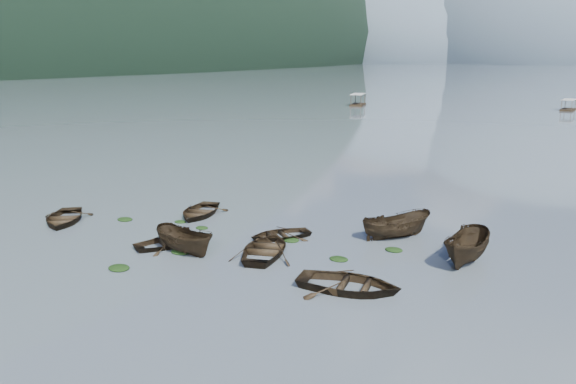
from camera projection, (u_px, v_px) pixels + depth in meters
The scene contains 22 objects.
ground_plane at pixel (169, 280), 28.16m from camera, with size 2400.00×2400.00×0.00m, color #4F5962.
haze_mtn_a at pixel (422, 61), 911.43m from camera, with size 520.00×520.00×280.00m, color #475666.
haze_mtn_b at pixel (557, 62), 814.39m from camera, with size 520.00×520.00×340.00m, color #475666.
rowboat_0 at pixel (64, 222), 37.87m from camera, with size 3.38×4.73×0.98m, color black.
rowboat_1 at pixel (169, 246), 33.17m from camera, with size 2.82×3.95×0.82m, color black.
rowboat_2 at pixel (186, 253), 32.06m from camera, with size 1.68×4.47×1.73m, color black.
rowboat_3 at pixel (266, 254), 31.86m from camera, with size 3.54×4.96×1.03m, color black.
rowboat_4 at pixel (349, 290), 26.93m from camera, with size 3.60×5.04×1.04m, color black.
rowboat_5 at pixel (466, 262), 30.61m from camera, with size 1.89×5.03×1.94m, color black.
rowboat_6 at pixel (199, 215), 39.51m from camera, with size 3.31×4.64×0.96m, color black.
rowboat_7 at pixel (280, 238), 34.69m from camera, with size 2.74×3.84×0.79m, color black.
rowboat_8 at pixel (396, 238), 34.65m from camera, with size 1.77×4.69×1.81m, color black.
weed_clump_0 at pixel (119, 269), 29.57m from camera, with size 1.20×0.98×0.26m, color black.
weed_clump_1 at pixel (202, 228), 36.50m from camera, with size 0.86×0.69×0.19m, color black.
weed_clump_2 at pixel (181, 253), 32.02m from camera, with size 1.17×0.93×0.25m, color black.
weed_clump_3 at pixel (291, 241), 34.05m from camera, with size 1.01×0.86×0.23m, color black.
weed_clump_4 at pixel (339, 260), 30.91m from camera, with size 1.07×0.85×0.22m, color black.
weed_clump_5 at pixel (125, 220), 38.31m from camera, with size 1.11×0.90×0.23m, color black.
weed_clump_6 at pixel (180, 222), 37.85m from camera, with size 0.82×0.69×0.17m, color black.
weed_clump_7 at pixel (394, 251), 32.36m from camera, with size 1.03×0.82×0.22m, color black.
pontoon_left at pixel (358, 106), 124.16m from camera, with size 2.70×6.47×2.48m, color black, non-canonical shape.
pontoon_centre at pixel (568, 110), 113.35m from camera, with size 2.33×5.60×2.15m, color black, non-canonical shape.
Camera 1 is at (18.33, -19.78, 11.01)m, focal length 35.00 mm.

